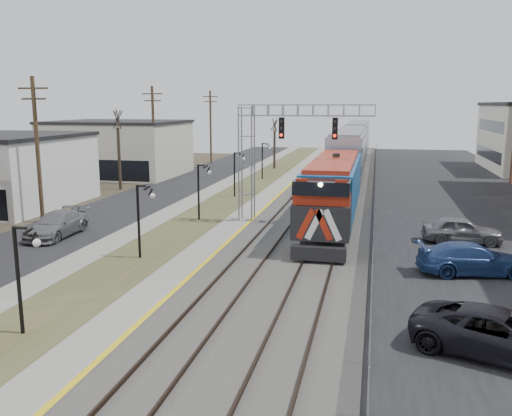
% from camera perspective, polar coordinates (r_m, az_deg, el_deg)
% --- Properties ---
extents(street_west, '(7.00, 120.00, 0.04)m').
position_cam_1_polar(street_west, '(47.98, -11.89, 0.88)').
color(street_west, black).
rests_on(street_west, ground).
extents(sidewalk, '(2.00, 120.00, 0.08)m').
position_cam_1_polar(sidewalk, '(46.31, -6.80, 0.71)').
color(sidewalk, gray).
rests_on(sidewalk, ground).
extents(grass_median, '(4.00, 120.00, 0.06)m').
position_cam_1_polar(grass_median, '(45.42, -3.23, 0.56)').
color(grass_median, '#404927').
rests_on(grass_median, ground).
extents(platform, '(2.00, 120.00, 0.24)m').
position_cam_1_polar(platform, '(44.70, 0.48, 0.52)').
color(platform, gray).
rests_on(platform, ground).
extents(ballast_bed, '(8.00, 120.00, 0.20)m').
position_cam_1_polar(ballast_bed, '(43.95, 6.86, 0.24)').
color(ballast_bed, '#595651').
rests_on(ballast_bed, ground).
extents(parking_lot, '(16.00, 120.00, 0.04)m').
position_cam_1_polar(parking_lot, '(44.48, 22.43, -0.49)').
color(parking_lot, black).
rests_on(parking_lot, ground).
extents(platform_edge, '(0.24, 120.00, 0.01)m').
position_cam_1_polar(platform_edge, '(44.51, 1.58, 0.64)').
color(platform_edge, gold).
rests_on(platform_edge, platform).
extents(track_near, '(1.58, 120.00, 0.15)m').
position_cam_1_polar(track_near, '(44.16, 4.29, 0.57)').
color(track_near, '#2D2119').
rests_on(track_near, ballast_bed).
extents(track_far, '(1.58, 120.00, 0.15)m').
position_cam_1_polar(track_far, '(43.81, 8.82, 0.39)').
color(track_far, '#2D2119').
rests_on(track_far, ballast_bed).
extents(train, '(3.00, 63.05, 5.33)m').
position_cam_1_polar(train, '(59.77, 9.95, 5.65)').
color(train, '#1358A0').
rests_on(train, ground).
extents(signal_gantry, '(9.00, 1.07, 8.15)m').
position_cam_1_polar(signal_gantry, '(36.75, 1.61, 6.87)').
color(signal_gantry, gray).
rests_on(signal_gantry, ground).
extents(lampposts, '(0.14, 62.14, 4.00)m').
position_cam_1_polar(lampposts, '(29.61, -12.03, -1.35)').
color(lampposts, black).
rests_on(lampposts, ground).
extents(utility_poles, '(0.28, 80.28, 10.00)m').
position_cam_1_polar(utility_poles, '(40.15, -22.00, 5.59)').
color(utility_poles, '#4C3823').
rests_on(utility_poles, ground).
extents(fence, '(0.04, 120.00, 1.60)m').
position_cam_1_polar(fence, '(43.64, 12.38, 0.92)').
color(fence, gray).
rests_on(fence, ground).
extents(bare_trees, '(12.30, 42.30, 5.95)m').
position_cam_1_polar(bare_trees, '(51.62, -11.40, 4.60)').
color(bare_trees, '#382D23').
rests_on(bare_trees, ground).
extents(car_lot_c, '(6.09, 4.38, 1.54)m').
position_cam_1_polar(car_lot_c, '(19.71, 24.26, -12.11)').
color(car_lot_c, black).
rests_on(car_lot_c, ground).
extents(car_lot_d, '(5.55, 3.07, 1.52)m').
position_cam_1_polar(car_lot_d, '(28.30, 21.84, -5.06)').
color(car_lot_d, navy).
rests_on(car_lot_d, ground).
extents(car_lot_e, '(4.57, 1.84, 1.56)m').
position_cam_1_polar(car_lot_e, '(34.32, 20.85, -2.25)').
color(car_lot_e, slate).
rests_on(car_lot_e, ground).
extents(car_street_b, '(2.30, 5.32, 1.52)m').
position_cam_1_polar(car_street_b, '(35.85, -20.26, -1.70)').
color(car_street_b, slate).
rests_on(car_street_b, ground).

